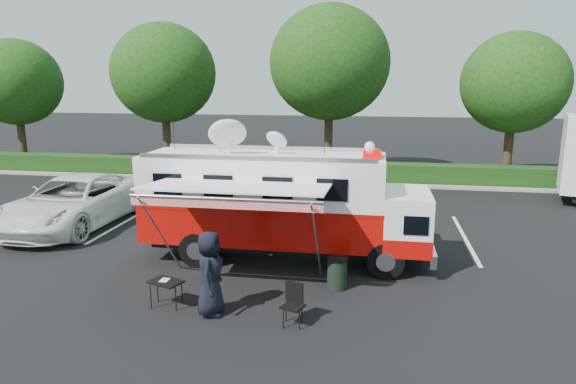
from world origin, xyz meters
name	(u,v)px	position (x,y,z in m)	size (l,w,h in m)	color
ground_plane	(285,259)	(0.00, 0.00, 0.00)	(120.00, 120.00, 0.00)	black
back_border	(352,82)	(1.14, 12.90, 5.00)	(60.00, 6.14, 8.87)	#9E998E
stall_lines	(286,229)	(-0.50, 3.00, 0.00)	(24.12, 5.50, 0.01)	silver
command_truck	(283,203)	(-0.07, 0.00, 1.68)	(8.16, 2.25, 3.92)	black
awning	(235,191)	(-0.80, -2.34, 2.52)	(4.45, 2.33, 2.70)	white
white_suv	(76,226)	(-7.99, 2.18, 0.00)	(2.93, 6.35, 1.76)	silver
person	(211,314)	(-1.00, -3.77, 0.00)	(0.94, 0.61, 1.92)	black
folding_table	(166,283)	(-2.14, -3.57, 0.57)	(0.86, 0.74, 0.62)	black
folding_chair	(293,300)	(0.88, -3.91, 0.53)	(0.55, 0.58, 0.91)	black
trash_bin	(337,273)	(1.65, -1.86, 0.40)	(0.53, 0.53, 0.80)	black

